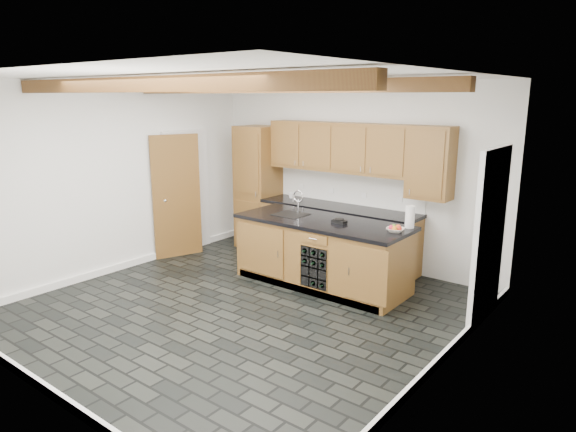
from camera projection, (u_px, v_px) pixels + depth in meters
name	position (u px, v px, depth m)	size (l,w,h in m)	color
ground	(243.00, 308.00, 6.43)	(5.00, 5.00, 0.00)	black
room_shell	(264.00, 182.00, 6.54)	(5.01, 5.00, 5.00)	white
back_cabinetry	(320.00, 200.00, 8.14)	(3.65, 0.62, 2.20)	brown
island	(322.00, 253.00, 7.12)	(2.48, 0.96, 0.93)	brown
faucet	(292.00, 212.00, 7.38)	(0.45, 0.40, 0.34)	black
kitchen_scale	(339.00, 221.00, 6.86)	(0.20, 0.13, 0.06)	black
fruit_bowl	(395.00, 230.00, 6.41)	(0.22, 0.22, 0.05)	silver
fruit_cluster	(395.00, 228.00, 6.40)	(0.16, 0.17, 0.07)	#B22917
paper_towel	(410.00, 217.00, 6.60)	(0.12, 0.12, 0.29)	white
mug	(291.00, 195.00, 8.53)	(0.10, 0.10, 0.09)	white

